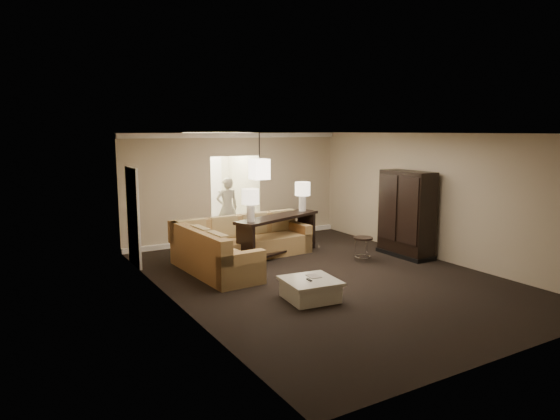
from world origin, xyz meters
TOP-DOWN VIEW (x-y plane):
  - ground at (0.00, 0.00)m, footprint 8.00×8.00m
  - wall_back at (0.00, 4.00)m, footprint 6.00×0.04m
  - wall_front at (0.00, -4.00)m, footprint 6.00×0.04m
  - wall_left at (-3.00, 0.00)m, footprint 0.04×8.00m
  - wall_right at (3.00, 0.00)m, footprint 0.04×8.00m
  - ceiling at (0.00, 0.00)m, footprint 6.00×8.00m
  - crown_molding at (0.00, 3.95)m, footprint 6.00×0.10m
  - baseboard at (0.00, 3.95)m, footprint 6.00×0.10m
  - side_door at (-2.97, 2.80)m, footprint 0.05×0.90m
  - foyer at (0.00, 5.34)m, footprint 1.44×2.02m
  - sectional_sofa at (-1.02, 1.84)m, footprint 3.20×2.59m
  - coffee_table at (-0.96, -0.91)m, footprint 0.97×0.97m
  - console_table at (0.10, 2.00)m, footprint 2.43×1.33m
  - armoire at (2.59, 0.48)m, footprint 0.58×1.36m
  - drink_table at (1.46, 0.61)m, footprint 0.43×0.43m
  - table_lamp_left at (-0.77, 1.68)m, footprint 0.37×0.37m
  - table_lamp_right at (0.97, 2.32)m, footprint 0.37×0.37m
  - pendant_light at (0.00, 2.70)m, footprint 0.38×0.38m
  - person at (-0.13, 4.30)m, footprint 0.70×0.51m

SIDE VIEW (x-z plane):
  - ground at x=0.00m, z-range 0.00..0.00m
  - baseboard at x=0.00m, z-range 0.00..0.12m
  - coffee_table at x=-0.96m, z-range 0.00..0.37m
  - sectional_sofa at x=-1.02m, z-range -0.10..0.85m
  - drink_table at x=1.46m, z-range 0.12..0.65m
  - console_table at x=0.10m, z-range 0.09..1.01m
  - person at x=-0.13m, z-range 0.00..1.81m
  - armoire at x=2.59m, z-range -0.04..1.91m
  - side_door at x=-2.97m, z-range 0.00..2.10m
  - foyer at x=0.00m, z-range -0.10..2.70m
  - table_lamp_left at x=-0.77m, z-range 1.04..1.74m
  - table_lamp_right at x=0.97m, z-range 1.04..1.74m
  - wall_back at x=0.00m, z-range 0.00..2.80m
  - wall_front at x=0.00m, z-range 0.00..2.80m
  - wall_left at x=-3.00m, z-range 0.00..2.80m
  - wall_right at x=3.00m, z-range 0.00..2.80m
  - pendant_light at x=0.00m, z-range 1.41..2.50m
  - crown_molding at x=0.00m, z-range 2.67..2.79m
  - ceiling at x=0.00m, z-range 2.79..2.81m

